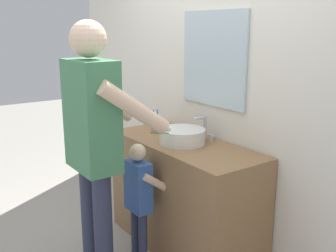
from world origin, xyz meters
name	(u,v)px	position (x,y,z in m)	size (l,w,h in m)	color
back_wall	(218,74)	(0.00, 0.62, 1.35)	(4.40, 0.10, 2.70)	silver
vanity_cabinet	(184,196)	(0.00, 0.30, 0.43)	(1.33, 0.54, 0.86)	olive
sink_basin	(182,136)	(0.00, 0.28, 0.91)	(0.35, 0.35, 0.11)	silver
faucet	(204,129)	(0.00, 0.49, 0.94)	(0.18, 0.14, 0.18)	#B7BABF
toothbrush_cup	(156,125)	(-0.41, 0.31, 0.91)	(0.07, 0.07, 0.21)	#D86666
child_toddler	(139,193)	(0.00, -0.10, 0.55)	(0.28, 0.28, 0.92)	#2D334C
adult_parent	(95,132)	(0.00, -0.42, 1.05)	(0.54, 0.57, 1.75)	#2D334C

